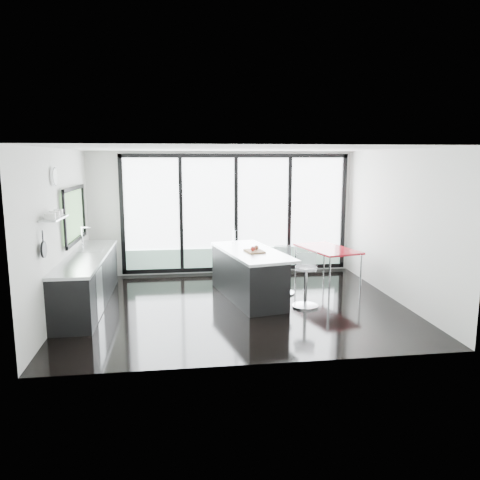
{
  "coord_description": "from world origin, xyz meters",
  "views": [
    {
      "loc": [
        -1.04,
        -8.11,
        2.63
      ],
      "look_at": [
        0.1,
        0.3,
        1.15
      ],
      "focal_mm": 35.0,
      "sensor_mm": 36.0,
      "label": 1
    }
  ],
  "objects": [
    {
      "name": "wall_front",
      "position": [
        0.0,
        -2.5,
        1.4
      ],
      "size": [
        6.0,
        0.0,
        2.8
      ],
      "primitive_type": "cube",
      "color": "silver",
      "rests_on": "ground"
    },
    {
      "name": "bar_stool_near",
      "position": [
        1.21,
        -0.26,
        0.37
      ],
      "size": [
        0.59,
        0.59,
        0.75
      ],
      "primitive_type": "cylinder",
      "rotation": [
        0.0,
        0.0,
        -0.32
      ],
      "color": "silver",
      "rests_on": "floor"
    },
    {
      "name": "bar_stool_far",
      "position": [
        1.0,
        0.62,
        0.36
      ],
      "size": [
        0.49,
        0.49,
        0.73
      ],
      "primitive_type": "cylinder",
      "rotation": [
        0.0,
        0.0,
        -0.08
      ],
      "color": "silver",
      "rests_on": "floor"
    },
    {
      "name": "ceiling",
      "position": [
        0.0,
        0.0,
        2.8
      ],
      "size": [
        6.0,
        5.0,
        0.0
      ],
      "primitive_type": "cube",
      "color": "white",
      "rests_on": "wall_back"
    },
    {
      "name": "red_table",
      "position": [
        2.07,
        1.17,
        0.39
      ],
      "size": [
        1.18,
        1.63,
        0.79
      ],
      "primitive_type": "cube",
      "rotation": [
        0.0,
        0.0,
        0.25
      ],
      "color": "maroon",
      "rests_on": "floor"
    },
    {
      "name": "wall_back",
      "position": [
        0.27,
        2.47,
        1.27
      ],
      "size": [
        6.0,
        0.09,
        2.8
      ],
      "color": "silver",
      "rests_on": "ground"
    },
    {
      "name": "island",
      "position": [
        0.27,
        0.42,
        0.47
      ],
      "size": [
        1.4,
        2.4,
        1.2
      ],
      "color": "black",
      "rests_on": "floor"
    },
    {
      "name": "counter_cabinets",
      "position": [
        -2.67,
        0.4,
        0.46
      ],
      "size": [
        0.69,
        3.24,
        1.36
      ],
      "color": "black",
      "rests_on": "floor"
    },
    {
      "name": "wall_left",
      "position": [
        -2.97,
        0.27,
        1.56
      ],
      "size": [
        0.26,
        5.0,
        2.8
      ],
      "color": "silver",
      "rests_on": "ground"
    },
    {
      "name": "wall_right",
      "position": [
        3.0,
        0.0,
        1.4
      ],
      "size": [
        0.0,
        5.0,
        2.8
      ],
      "primitive_type": "cube",
      "color": "silver",
      "rests_on": "ground"
    },
    {
      "name": "floor",
      "position": [
        0.0,
        0.0,
        0.0
      ],
      "size": [
        6.0,
        5.0,
        0.0
      ],
      "primitive_type": "cube",
      "color": "black",
      "rests_on": "ground"
    }
  ]
}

